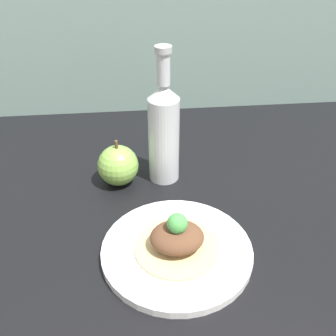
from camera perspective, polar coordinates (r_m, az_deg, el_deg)
ground_plane at (r=75.45cm, az=0.72°, el=-10.22°), size 180.00×110.00×4.00cm
plate at (r=69.30cm, az=0.95°, el=-11.82°), size 26.11×26.11×1.74cm
plated_food at (r=67.29cm, az=0.97°, el=-10.13°), size 14.76×14.76×7.32cm
cider_bottle at (r=81.45cm, az=-0.80°, el=5.45°), size 6.52×6.52×29.15cm
apple at (r=84.18cm, az=-7.26°, el=0.38°), size 8.75×8.75×10.42cm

